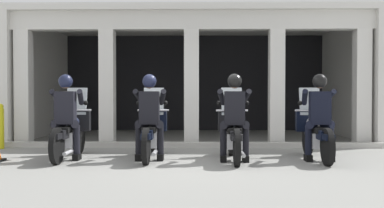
% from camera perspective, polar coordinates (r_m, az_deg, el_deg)
% --- Properties ---
extents(ground_plane, '(80.00, 80.00, 0.00)m').
position_cam_1_polar(ground_plane, '(11.07, 0.24, -5.05)').
color(ground_plane, gray).
extents(station_building, '(9.19, 5.07, 3.35)m').
position_cam_1_polar(station_building, '(13.25, 0.17, 5.11)').
color(station_building, black).
rests_on(station_building, ground).
extents(kerb_strip, '(8.69, 0.24, 0.12)m').
position_cam_1_polar(kerb_strip, '(10.26, -0.11, -5.22)').
color(kerb_strip, '#B7B5AD').
rests_on(kerb_strip, ground).
extents(motorcycle_far_left, '(0.62, 2.04, 1.35)m').
position_cam_1_polar(motorcycle_far_left, '(8.85, -15.21, -3.43)').
color(motorcycle_far_left, black).
rests_on(motorcycle_far_left, ground).
extents(police_officer_far_left, '(0.63, 0.61, 1.58)m').
position_cam_1_polar(police_officer_far_left, '(8.56, -15.77, -0.66)').
color(police_officer_far_left, black).
rests_on(police_officer_far_left, ground).
extents(motorcycle_center_left, '(0.62, 2.04, 1.35)m').
position_cam_1_polar(motorcycle_center_left, '(8.55, -5.20, -3.56)').
color(motorcycle_center_left, black).
rests_on(motorcycle_center_left, ground).
extents(police_officer_center_left, '(0.63, 0.61, 1.58)m').
position_cam_1_polar(police_officer_center_left, '(8.24, -5.43, -0.69)').
color(police_officer_center_left, black).
rests_on(police_officer_center_left, ground).
extents(motorcycle_center_right, '(0.62, 2.04, 1.35)m').
position_cam_1_polar(motorcycle_center_right, '(8.37, 5.29, -3.66)').
color(motorcycle_center_right, black).
rests_on(motorcycle_center_right, ground).
extents(police_officer_center_right, '(0.63, 0.61, 1.58)m').
position_cam_1_polar(police_officer_center_right, '(8.06, 5.43, -0.73)').
color(police_officer_center_right, black).
rests_on(police_officer_center_right, ground).
extents(motorcycle_far_right, '(0.62, 2.04, 1.35)m').
position_cam_1_polar(motorcycle_far_right, '(8.72, 15.44, -3.50)').
color(motorcycle_far_right, black).
rests_on(motorcycle_far_right, ground).
extents(police_officer_far_right, '(0.63, 0.61, 1.58)m').
position_cam_1_polar(police_officer_far_right, '(8.42, 15.92, -0.69)').
color(police_officer_far_right, black).
rests_on(police_officer_far_right, ground).
extents(bollard_kerbside, '(0.14, 0.14, 1.01)m').
position_cam_1_polar(bollard_kerbside, '(10.85, -23.19, -2.63)').
color(bollard_kerbside, yellow).
rests_on(bollard_kerbside, ground).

